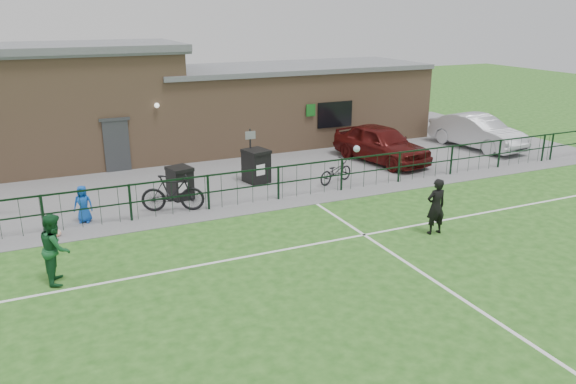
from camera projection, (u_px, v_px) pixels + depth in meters
name	position (u px, v px, depth m)	size (l,w,h in m)	color
ground	(383.00, 314.00, 12.18)	(90.00, 90.00, 0.00)	#245619
paving_strip	(205.00, 165.00, 23.86)	(34.00, 13.00, 0.02)	slate
pitch_line_touch	(254.00, 205.00, 18.93)	(28.00, 0.10, 0.01)	white
pitch_line_mid	(303.00, 246.00, 15.64)	(28.00, 0.10, 0.01)	white
pitch_line_perp	(456.00, 295.00, 12.97)	(0.10, 16.00, 0.01)	white
perimeter_fence	(251.00, 187.00, 18.92)	(28.00, 0.10, 1.20)	black
wheelie_bin_left	(180.00, 184.00, 19.42)	(0.69, 0.78, 1.04)	black
wheelie_bin_right	(256.00, 167.00, 21.26)	(0.78, 0.88, 1.17)	black
sign_post	(250.00, 155.00, 21.39)	(0.06, 0.06, 2.00)	black
car_maroon	(381.00, 144.00, 24.06)	(1.88, 4.68, 1.59)	#4B0E0D
car_silver	(477.00, 132.00, 26.48)	(1.66, 4.75, 1.57)	#B9BBC1
bicycle_d	(173.00, 193.00, 18.16)	(0.57, 2.03, 1.22)	black
bicycle_e	(336.00, 171.00, 21.20)	(0.59, 1.69, 0.89)	black
spectator_child	(83.00, 204.00, 17.22)	(0.57, 0.37, 1.17)	#134BB3
goalkeeper_kick	(434.00, 205.00, 16.35)	(1.36, 3.30, 2.11)	black
outfield_player	(56.00, 248.00, 13.39)	(0.84, 0.65, 1.73)	#175128
ball_ground	(57.00, 233.00, 16.27)	(0.23, 0.23, 0.23)	white
clubhouse	(166.00, 104.00, 25.43)	(24.25, 5.40, 4.96)	#9D7757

